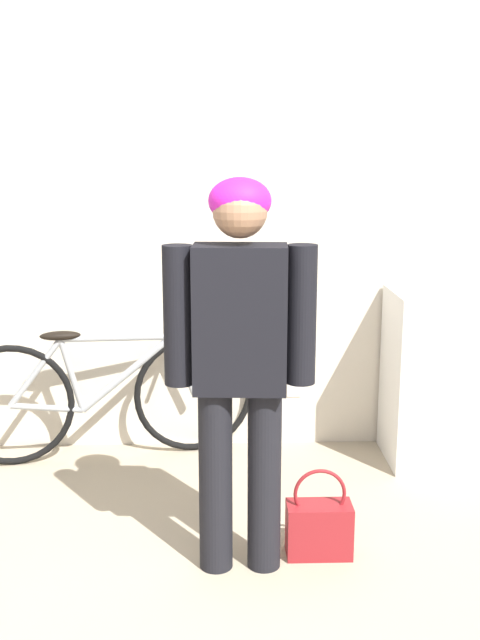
% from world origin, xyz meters
% --- Properties ---
extents(wall_back, '(8.00, 0.07, 2.60)m').
position_xyz_m(wall_back, '(0.00, 2.58, 1.30)').
color(wall_back, beige).
rests_on(wall_back, ground_plane).
extents(side_shelf, '(1.02, 0.49, 0.97)m').
position_xyz_m(side_shelf, '(1.56, 2.29, 0.48)').
color(side_shelf, white).
rests_on(side_shelf, ground_plane).
extents(person, '(0.60, 0.24, 1.61)m').
position_xyz_m(person, '(0.19, 1.19, 0.96)').
color(person, black).
rests_on(person, ground_plane).
extents(bicycle, '(1.69, 0.47, 0.76)m').
position_xyz_m(bicycle, '(-0.54, 2.37, 0.37)').
color(bicycle, black).
rests_on(bicycle, ground_plane).
extents(handbag, '(0.28, 0.14, 0.40)m').
position_xyz_m(handbag, '(0.53, 1.27, 0.13)').
color(handbag, maroon).
rests_on(handbag, ground_plane).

